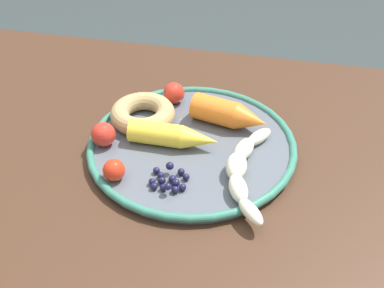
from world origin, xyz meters
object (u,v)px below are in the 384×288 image
dining_table (177,209)px  plate (192,145)px  banana (243,168)px  blueberry_pile (169,180)px  carrot_yellow (173,136)px  donut (143,114)px  tomato_far (114,170)px  carrot_orange (230,114)px  tomato_near (103,134)px  tomato_mid (174,93)px

dining_table → plate: bearing=68.3°
banana → blueberry_pile: 0.11m
dining_table → carrot_yellow: (-0.01, 0.03, 0.12)m
plate → blueberry_pile: 0.10m
dining_table → donut: size_ratio=10.04×
banana → tomato_far: bearing=-165.0°
carrot_orange → carrot_yellow: (-0.08, -0.07, -0.00)m
donut → plate: bearing=-24.1°
carrot_orange → banana: bearing=-71.5°
donut → tomato_near: bearing=-120.3°
carrot_yellow → blueberry_pile: bearing=-80.0°
tomato_near → tomato_mid: 0.16m
plate → tomato_far: tomato_far is taller
tomato_mid → carrot_orange: bearing=-23.8°
donut → tomato_mid: bearing=61.7°
banana → tomato_mid: (-0.14, 0.16, 0.01)m
tomato_near → tomato_mid: same height
carrot_orange → blueberry_pile: size_ratio=2.38×
carrot_orange → tomato_mid: 0.11m
carrot_orange → tomato_far: 0.21m
carrot_yellow → blueberry_pile: 0.09m
carrot_yellow → tomato_mid: size_ratio=3.73×
plate → carrot_orange: carrot_orange is taller
blueberry_pile → tomato_near: 0.14m
donut → blueberry_pile: bearing=-59.6°
blueberry_pile → tomato_far: (-0.08, -0.01, 0.01)m
plate → donut: (-0.09, 0.04, 0.02)m
carrot_orange → tomato_mid: size_ratio=3.54×
tomato_mid → carrot_yellow: bearing=-76.2°
plate → donut: donut is taller
plate → carrot_yellow: bearing=-162.1°
donut → tomato_near: 0.08m
banana → tomato_mid: size_ratio=5.77×
carrot_orange → tomato_near: size_ratio=3.45×
dining_table → plate: (0.02, 0.04, 0.10)m
blueberry_pile → tomato_mid: 0.21m
plate → carrot_yellow: size_ratio=2.35×
carrot_orange → tomato_near: (-0.18, -0.09, -0.00)m
banana → carrot_orange: size_ratio=1.63×
plate → donut: size_ratio=3.07×
carrot_yellow → tomato_far: carrot_yellow is taller
banana → dining_table: bearing=172.9°
tomato_near → tomato_mid: (0.08, 0.14, -0.00)m
carrot_yellow → dining_table: bearing=-70.9°
donut → tomato_mid: 0.08m
carrot_yellow → blueberry_pile: (0.02, -0.09, -0.01)m
tomato_mid → tomato_far: (-0.03, -0.21, -0.00)m
donut → blueberry_pile: 0.16m
carrot_orange → tomato_near: bearing=-153.3°
plate → tomato_near: bearing=-167.4°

